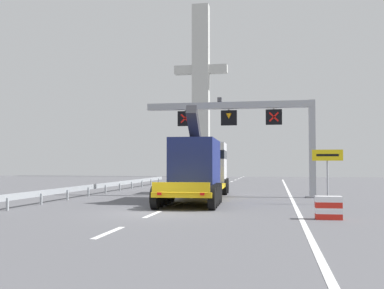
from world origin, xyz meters
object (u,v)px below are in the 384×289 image
object	(u,v)px
heavy_haul_truck_yellow	(201,166)
bridge_pylon_distant	(201,88)
exit_sign_yellow	(327,162)
overhead_lane_gantry	(250,120)
crash_barrier_striped	(328,208)

from	to	relation	value
heavy_haul_truck_yellow	bridge_pylon_distant	distance (m)	50.18
heavy_haul_truck_yellow	exit_sign_yellow	distance (m)	8.06
overhead_lane_gantry	heavy_haul_truck_yellow	xyz separation A→B (m)	(-3.01, -1.69, -3.06)
crash_barrier_striped	bridge_pylon_distant	world-z (taller)	bridge_pylon_distant
heavy_haul_truck_yellow	crash_barrier_striped	distance (m)	12.08
exit_sign_yellow	bridge_pylon_distant	size ratio (longest dim) A/B	0.10
overhead_lane_gantry	exit_sign_yellow	bearing A→B (deg)	-49.45
exit_sign_yellow	overhead_lane_gantry	bearing A→B (deg)	130.55
overhead_lane_gantry	crash_barrier_striped	bearing A→B (deg)	-72.82
heavy_haul_truck_yellow	overhead_lane_gantry	bearing A→B (deg)	29.40
overhead_lane_gantry	bridge_pylon_distant	size ratio (longest dim) A/B	0.39
overhead_lane_gantry	exit_sign_yellow	distance (m)	7.22
heavy_haul_truck_yellow	bridge_pylon_distant	bearing A→B (deg)	99.11
exit_sign_yellow	bridge_pylon_distant	bearing A→B (deg)	106.32
crash_barrier_striped	overhead_lane_gantry	bearing A→B (deg)	107.18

